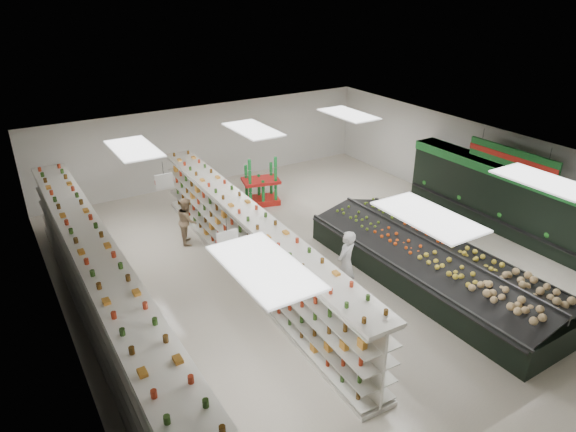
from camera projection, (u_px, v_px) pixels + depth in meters
floor at (318, 263)px, 15.37m from camera, size 16.00×16.00×0.00m
ceiling at (321, 162)px, 14.01m from camera, size 14.00×16.00×0.02m
wall_back at (208, 144)px, 20.87m from camera, size 14.00×0.02×3.20m
wall_left at (60, 284)px, 11.39m from camera, size 0.02×16.00×3.20m
wall_right at (484, 171)px, 17.99m from camera, size 0.02×16.00×3.20m
produce_wall_case at (510, 197)px, 16.77m from camera, size 0.93×8.00×2.20m
aisle_sign_near at (227, 239)px, 10.86m from camera, size 0.52×0.06×0.75m
aisle_sign_far at (164, 181)px, 13.95m from camera, size 0.52×0.06×0.75m
hortifruti_banner at (512, 158)px, 16.03m from camera, size 0.12×3.20×0.95m
gondola_left at (103, 296)px, 11.96m from camera, size 1.01×13.11×2.27m
gondola_center at (249, 247)px, 14.33m from camera, size 1.29×11.80×2.04m
produce_island at (433, 264)px, 14.28m from camera, size 2.97×7.87×1.17m
soda_endcap at (261, 183)px, 19.07m from camera, size 1.53×1.22×1.72m
shopper_main at (346, 264)px, 13.49m from camera, size 0.81×0.69×1.89m
shopper_background at (187, 221)px, 16.27m from camera, size 0.69×0.86×1.54m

